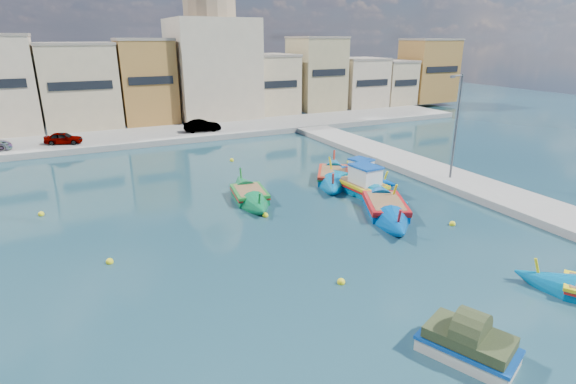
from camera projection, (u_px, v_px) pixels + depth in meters
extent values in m
plane|color=#13303A|center=(268.00, 269.00, 21.28)|extent=(160.00, 160.00, 0.00)
cube|color=gray|center=(525.00, 205.00, 28.71)|extent=(4.00, 70.00, 0.50)
cube|color=gray|center=(148.00, 136.00, 48.31)|extent=(80.00, 8.00, 0.60)
cube|color=tan|center=(80.00, 87.00, 50.90)|extent=(7.88, 7.44, 8.99)
cube|color=gray|center=(74.00, 44.00, 49.38)|extent=(8.04, 7.59, 0.30)
cube|color=black|center=(81.00, 86.00, 47.56)|extent=(6.30, 0.10, 0.90)
cube|color=#A97535|center=(147.00, 82.00, 53.31)|extent=(6.17, 6.13, 9.43)
cube|color=gray|center=(142.00, 39.00, 51.72)|extent=(6.29, 6.26, 0.30)
cube|color=black|center=(151.00, 81.00, 50.51)|extent=(4.93, 0.10, 0.90)
cube|color=tan|center=(207.00, 93.00, 57.66)|extent=(7.31, 7.69, 6.05)
cube|color=gray|center=(206.00, 67.00, 56.62)|extent=(7.46, 7.85, 0.30)
cube|color=black|center=(216.00, 94.00, 54.26)|extent=(5.85, 0.10, 0.90)
cube|color=tan|center=(265.00, 85.00, 60.60)|extent=(7.54, 7.30, 7.41)
cube|color=gray|center=(264.00, 55.00, 59.34)|extent=(7.69, 7.45, 0.30)
cube|color=black|center=(276.00, 85.00, 57.34)|extent=(6.03, 0.10, 0.90)
cube|color=tan|center=(316.00, 74.00, 63.39)|extent=(6.36, 6.97, 9.63)
cube|color=gray|center=(317.00, 37.00, 61.77)|extent=(6.48, 7.11, 0.30)
cube|color=black|center=(329.00, 73.00, 60.24)|extent=(5.09, 0.10, 0.90)
cube|color=#C2AE91|center=(359.00, 83.00, 66.78)|extent=(6.63, 6.70, 6.65)
cube|color=gray|center=(360.00, 59.00, 65.64)|extent=(6.76, 6.83, 0.30)
cube|color=black|center=(373.00, 83.00, 63.79)|extent=(5.30, 0.10, 0.90)
cube|color=tan|center=(390.00, 83.00, 69.75)|extent=(5.08, 7.51, 6.20)
cube|color=gray|center=(391.00, 61.00, 68.68)|extent=(5.18, 7.66, 0.30)
cube|color=black|center=(406.00, 83.00, 66.42)|extent=(4.06, 0.10, 0.90)
cube|color=#A97535|center=(428.00, 71.00, 71.47)|extent=(7.79, 6.00, 9.33)
cube|color=gray|center=(431.00, 39.00, 69.90)|extent=(7.95, 6.12, 0.30)
cube|color=black|center=(442.00, 69.00, 68.73)|extent=(6.23, 0.10, 0.90)
cube|color=#C2AE91|center=(213.00, 69.00, 57.21)|extent=(10.00, 10.00, 12.00)
cylinder|color=#9E8466|center=(209.00, 8.00, 54.86)|extent=(6.40, 6.40, 2.40)
cylinder|color=#595B60|center=(456.00, 131.00, 32.36)|extent=(0.16, 0.16, 8.00)
cylinder|color=#595B60|center=(458.00, 76.00, 30.92)|extent=(1.00, 0.10, 0.10)
cube|color=#595B60|center=(453.00, 77.00, 30.73)|extent=(0.35, 0.15, 0.18)
imported|color=#4C1919|center=(63.00, 138.00, 43.35)|extent=(3.65, 2.38, 1.16)
imported|color=#4C1919|center=(202.00, 126.00, 49.06)|extent=(4.04, 1.70, 1.30)
cube|color=#006F9D|center=(359.00, 188.00, 31.95)|extent=(2.42, 3.96, 1.07)
cone|color=#006F9D|center=(333.00, 176.00, 34.50)|extent=(2.40, 3.65, 2.73)
cone|color=#006F9D|center=(390.00, 201.00, 29.37)|extent=(2.40, 3.65, 2.73)
cube|color=yellow|center=(360.00, 182.00, 31.81)|extent=(2.52, 4.18, 0.19)
cube|color=red|center=(359.00, 185.00, 31.87)|extent=(2.53, 4.04, 0.11)
cube|color=olive|center=(360.00, 181.00, 31.78)|extent=(2.07, 3.59, 0.06)
cylinder|color=yellow|center=(331.00, 167.00, 34.53)|extent=(0.19, 0.51, 1.16)
cylinder|color=yellow|center=(394.00, 192.00, 28.89)|extent=(0.19, 0.51, 1.16)
cube|color=white|center=(365.00, 175.00, 31.14)|extent=(1.64, 2.05, 1.17)
cube|color=#0F47A5|center=(366.00, 166.00, 30.92)|extent=(1.73, 2.19, 0.13)
cube|color=#0043A5|center=(356.00, 178.00, 34.47)|extent=(2.60, 3.34, 0.92)
cone|color=#0043A5|center=(332.00, 171.00, 36.14)|extent=(2.54, 3.14, 2.30)
cone|color=#0043A5|center=(382.00, 184.00, 32.76)|extent=(2.54, 3.14, 2.30)
cube|color=yellow|center=(356.00, 173.00, 34.34)|extent=(2.72, 3.51, 0.17)
cube|color=red|center=(356.00, 175.00, 34.39)|extent=(2.70, 3.42, 0.09)
cube|color=olive|center=(356.00, 172.00, 34.32)|extent=(2.26, 3.00, 0.06)
cylinder|color=yellow|center=(330.00, 163.00, 36.11)|extent=(0.25, 0.45, 1.00)
cylinder|color=yellow|center=(385.00, 177.00, 32.40)|extent=(0.25, 0.45, 1.00)
cube|color=white|center=(361.00, 167.00, 33.85)|extent=(1.66, 1.80, 1.01)
cube|color=#0F47A5|center=(361.00, 160.00, 33.67)|extent=(1.76, 1.92, 0.11)
cube|color=#0063A4|center=(333.00, 178.00, 34.39)|extent=(3.78, 4.21, 1.09)
cone|color=#0063A4|center=(334.00, 166.00, 37.17)|extent=(3.63, 3.99, 2.75)
cone|color=#0063A4|center=(333.00, 189.00, 31.57)|extent=(3.63, 3.99, 2.75)
cube|color=red|center=(333.00, 172.00, 34.24)|extent=(3.96, 4.42, 0.20)
cube|color=#197F33|center=(333.00, 174.00, 34.30)|extent=(3.90, 4.33, 0.11)
cube|color=olive|center=(333.00, 171.00, 34.21)|extent=(3.32, 3.76, 0.07)
cylinder|color=red|center=(334.00, 157.00, 37.21)|extent=(0.41, 0.52, 1.19)
cylinder|color=red|center=(333.00, 181.00, 31.06)|extent=(0.41, 0.52, 1.19)
cube|color=#0A713D|center=(250.00, 197.00, 30.32)|extent=(2.45, 3.31, 1.01)
cone|color=#0A713D|center=(242.00, 185.00, 32.57)|extent=(2.42, 3.13, 2.49)
cone|color=#0A713D|center=(259.00, 209.00, 28.04)|extent=(2.42, 3.13, 2.49)
cube|color=#187829|center=(249.00, 191.00, 30.18)|extent=(2.56, 3.49, 0.18)
cube|color=red|center=(250.00, 193.00, 30.24)|extent=(2.56, 3.38, 0.10)
cube|color=olive|center=(249.00, 190.00, 30.16)|extent=(2.11, 2.99, 0.06)
cylinder|color=#187829|center=(241.00, 175.00, 32.59)|extent=(0.21, 0.49, 1.10)
cylinder|color=#187829|center=(259.00, 200.00, 27.60)|extent=(0.21, 0.49, 1.10)
cube|color=#004EA3|center=(385.00, 209.00, 28.06)|extent=(3.65, 4.36, 1.11)
cone|color=#004EA3|center=(376.00, 192.00, 30.99)|extent=(3.52, 4.09, 2.80)
cone|color=#004EA3|center=(397.00, 229.00, 25.10)|extent=(3.52, 4.09, 2.80)
cube|color=red|center=(386.00, 202.00, 27.91)|extent=(3.82, 4.58, 0.20)
cube|color=red|center=(386.00, 205.00, 27.98)|extent=(3.78, 4.47, 0.11)
cube|color=olive|center=(386.00, 201.00, 27.88)|extent=(3.20, 3.90, 0.07)
cylinder|color=red|center=(376.00, 181.00, 31.05)|extent=(0.37, 0.54, 1.20)
cylinder|color=red|center=(399.00, 219.00, 24.57)|extent=(0.37, 0.54, 1.20)
cone|color=#0067A1|center=(541.00, 281.00, 19.77)|extent=(2.85, 3.08, 2.18)
cylinder|color=yellow|center=(537.00, 269.00, 19.69)|extent=(0.33, 0.42, 0.96)
cube|color=beige|center=(467.00, 353.00, 15.36)|extent=(2.73, 3.50, 0.77)
cube|color=#0F47A5|center=(468.00, 344.00, 15.25)|extent=(2.83, 3.60, 0.13)
cube|color=#2D381E|center=(469.00, 337.00, 15.15)|extent=(2.54, 3.15, 0.39)
cylinder|color=#2D381E|center=(470.00, 332.00, 15.09)|extent=(1.68, 2.78, 0.66)
sphere|color=yellow|center=(110.00, 262.00, 21.81)|extent=(0.36, 0.36, 0.36)
sphere|color=yellow|center=(265.00, 215.00, 27.47)|extent=(0.36, 0.36, 0.36)
sphere|color=yellow|center=(232.00, 160.00, 39.78)|extent=(0.36, 0.36, 0.36)
sphere|color=yellow|center=(41.00, 214.00, 27.65)|extent=(0.36, 0.36, 0.36)
sphere|color=yellow|center=(452.00, 224.00, 26.21)|extent=(0.36, 0.36, 0.36)
sphere|color=yellow|center=(341.00, 282.00, 20.00)|extent=(0.36, 0.36, 0.36)
sphere|color=yellow|center=(349.00, 162.00, 39.13)|extent=(0.36, 0.36, 0.36)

